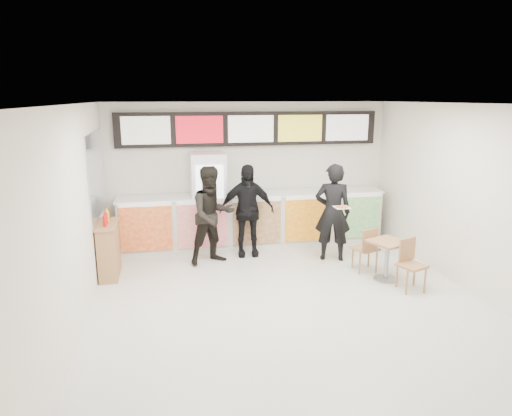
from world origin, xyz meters
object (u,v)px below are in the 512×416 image
object	(u,v)px
customer_main	(333,212)
customer_mid	(247,210)
service_counter	(253,220)
drinks_fridge	(209,202)
condiment_ledge	(109,249)
customer_left	(212,215)
cafe_table	(387,253)

from	to	relation	value
customer_main	customer_mid	distance (m)	1.68
service_counter	customer_mid	distance (m)	0.69
service_counter	drinks_fridge	distance (m)	1.03
drinks_fridge	customer_mid	bearing A→B (deg)	-38.93
service_counter	condiment_ledge	world-z (taller)	condiment_ledge
service_counter	customer_mid	world-z (taller)	customer_mid
customer_left	cafe_table	distance (m)	3.23
service_counter	customer_mid	bearing A→B (deg)	-114.16
customer_main	condiment_ledge	world-z (taller)	customer_main
drinks_fridge	customer_left	xyz separation A→B (m)	(-0.02, -0.87, -0.07)
cafe_table	condiment_ledge	distance (m)	4.85
customer_main	cafe_table	world-z (taller)	customer_main
cafe_table	condiment_ledge	bearing A→B (deg)	145.13
drinks_fridge	customer_main	bearing A→B (deg)	-26.86
customer_main	customer_mid	world-z (taller)	customer_main
service_counter	customer_main	size ratio (longest dim) A/B	2.94
customer_mid	cafe_table	bearing A→B (deg)	-35.05
drinks_fridge	condiment_ledge	bearing A→B (deg)	-147.96
customer_left	drinks_fridge	bearing A→B (deg)	69.30
cafe_table	service_counter	bearing A→B (deg)	108.12
cafe_table	condiment_ledge	world-z (taller)	condiment_ledge
customer_left	cafe_table	size ratio (longest dim) A/B	1.26
service_counter	drinks_fridge	xyz separation A→B (m)	(-0.93, 0.02, 0.43)
customer_left	condiment_ledge	xyz separation A→B (m)	(-1.87, -0.31, -0.44)
customer_main	customer_left	xyz separation A→B (m)	(-2.28, 0.28, -0.01)
customer_mid	cafe_table	distance (m)	2.80
customer_main	cafe_table	bearing A→B (deg)	132.94
customer_main	cafe_table	xyz separation A→B (m)	(0.57, -1.18, -0.46)
customer_mid	condiment_ledge	bearing A→B (deg)	-161.94
customer_mid	condiment_ledge	world-z (taller)	customer_mid
customer_mid	drinks_fridge	bearing A→B (deg)	145.58
customer_mid	service_counter	bearing A→B (deg)	70.35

